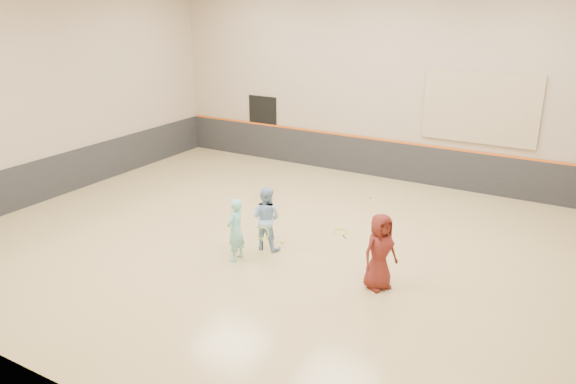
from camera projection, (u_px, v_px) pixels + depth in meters
The scene contains 14 objects.
room at pixel (288, 213), 12.80m from camera, with size 15.04×12.04×6.22m.
wainscot_back at pixel (383, 159), 17.74m from camera, with size 14.90×0.04×1.20m, color #232326.
wainscot_left at pixel (68, 172), 16.41m from camera, with size 0.04×11.90×1.20m, color #232326.
accent_stripe at pixel (384, 140), 17.53m from camera, with size 14.90×0.03×0.06m, color #D85914.
acoustic_panel at pixel (480, 108), 15.77m from camera, with size 3.20×0.08×2.00m, color tan.
doorway at pixel (263, 127), 19.72m from camera, with size 1.10×0.05×2.20m, color black.
girl at pixel (235, 230), 12.13m from camera, with size 0.52×0.34×1.42m, color #78D0CA.
instructor at pixel (266, 218), 12.68m from camera, with size 0.72×0.56×1.49m, color #8FB4DE.
young_man at pixel (380, 252), 10.94m from camera, with size 0.76×0.50×1.56m, color #5C1B15.
held_racket at pixel (263, 233), 12.30m from camera, with size 0.28×0.28×0.57m, color #AFDE30, non-canonical shape.
spare_racket at pixel (340, 230), 13.78m from camera, with size 0.77×0.77×0.09m, color #C1E732, non-canonical shape.
ball_under_racket at pixel (282, 242), 13.15m from camera, with size 0.07×0.07×0.07m, color #D9EE37.
ball_in_hand at pixel (381, 243), 10.73m from camera, with size 0.07×0.07×0.07m, color #CCDD33.
ball_beside_spare at pixel (370, 197), 16.05m from camera, with size 0.07×0.07×0.07m, color gold.
Camera 1 is at (5.98, -10.31, 5.52)m, focal length 35.00 mm.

